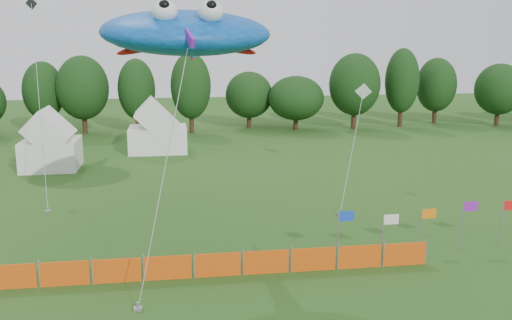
{
  "coord_description": "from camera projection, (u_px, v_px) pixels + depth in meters",
  "views": [
    {
      "loc": [
        -2.97,
        -13.95,
        9.52
      ],
      "look_at": [
        0.0,
        6.0,
        5.2
      ],
      "focal_mm": 40.0,
      "sensor_mm": 36.0,
      "label": 1
    }
  ],
  "objects": [
    {
      "name": "treeline",
      "position": [
        216.0,
        91.0,
        58.72
      ],
      "size": [
        104.57,
        8.78,
        8.36
      ],
      "color": "#382314",
      "rests_on": "ground"
    },
    {
      "name": "tent_left",
      "position": [
        51.0,
        145.0,
        42.11
      ],
      "size": [
        4.06,
        4.06,
        3.58
      ],
      "color": "white",
      "rests_on": "ground"
    },
    {
      "name": "tent_right",
      "position": [
        158.0,
        131.0,
        48.46
      ],
      "size": [
        4.93,
        3.95,
        3.48
      ],
      "color": "white",
      "rests_on": "ground"
    },
    {
      "name": "barrier_fence",
      "position": [
        217.0,
        265.0,
        23.14
      ],
      "size": [
        17.9,
        0.06,
        1.0
      ],
      "color": "#DD4D0C",
      "rests_on": "ground"
    },
    {
      "name": "flag_row",
      "position": [
        426.0,
        222.0,
        25.51
      ],
      "size": [
        8.73,
        0.69,
        2.26
      ],
      "color": "gray",
      "rests_on": "ground"
    },
    {
      "name": "stingray_kite",
      "position": [
        188.0,
        33.0,
        23.29
      ],
      "size": [
        7.79,
        13.63,
        10.98
      ],
      "color": "blue",
      "rests_on": "ground"
    },
    {
      "name": "small_kite_white",
      "position": [
        357.0,
        124.0,
        36.33
      ],
      "size": [
        4.65,
        8.59,
        6.55
      ],
      "color": "silver",
      "rests_on": "ground"
    },
    {
      "name": "small_kite_dark",
      "position": [
        38.0,
        84.0,
        35.29
      ],
      "size": [
        2.55,
        9.32,
        12.2
      ],
      "color": "black",
      "rests_on": "ground"
    }
  ]
}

